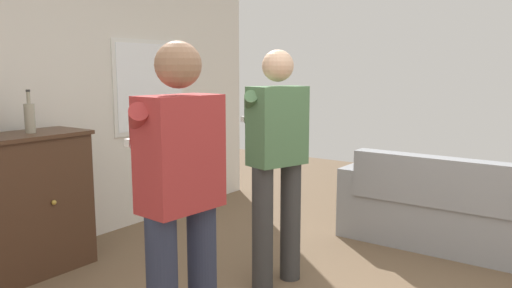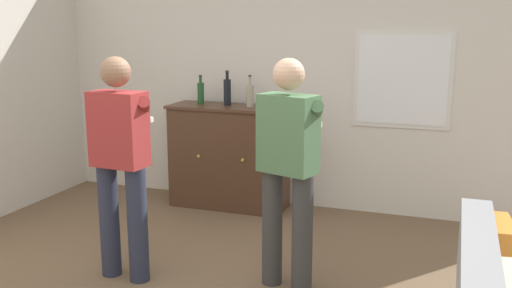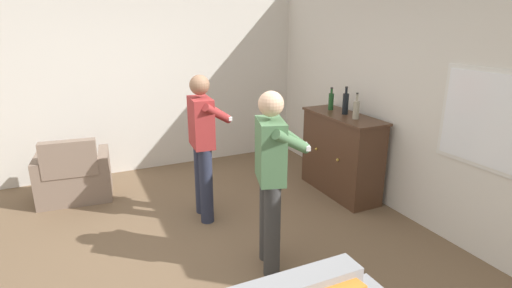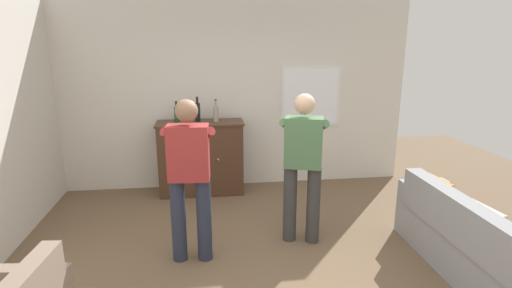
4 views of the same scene
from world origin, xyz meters
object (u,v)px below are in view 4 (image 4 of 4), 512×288
at_px(couch, 479,252).
at_px(person_standing_right, 303,162).
at_px(sideboard_cabinet, 201,158).
at_px(bottle_wine_green, 216,113).
at_px(person_standing_left, 189,173).
at_px(bottle_liquor_amber, 177,114).
at_px(bottle_spirits_clear, 198,112).

relative_size(couch, person_standing_right, 1.38).
bearing_deg(sideboard_cabinet, person_standing_right, -55.28).
bearing_deg(sideboard_cabinet, bottle_wine_green, 0.12).
bearing_deg(person_standing_right, couch, -36.67).
bearing_deg(person_standing_left, bottle_liquor_amber, 96.89).
bearing_deg(bottle_liquor_amber, couch, -43.30).
distance_m(bottle_wine_green, person_standing_right, 1.86).
relative_size(sideboard_cabinet, person_standing_left, 0.74).
height_order(bottle_spirits_clear, person_standing_left, person_standing_left).
height_order(person_standing_left, person_standing_right, same).
bearing_deg(person_standing_right, person_standing_left, -168.65).
distance_m(person_standing_left, person_standing_right, 1.24).
bearing_deg(bottle_spirits_clear, sideboard_cabinet, -52.77).
height_order(couch, bottle_spirits_clear, bottle_spirits_clear).
relative_size(couch, sideboard_cabinet, 1.86).
bearing_deg(bottle_wine_green, bottle_liquor_amber, 177.67).
height_order(sideboard_cabinet, bottle_spirits_clear, bottle_spirits_clear).
bearing_deg(person_standing_left, bottle_wine_green, 79.97).
distance_m(bottle_wine_green, bottle_liquor_amber, 0.56).
height_order(bottle_liquor_amber, person_standing_right, person_standing_right).
xyz_separation_m(couch, person_standing_left, (-2.62, 0.81, 0.60)).
distance_m(couch, sideboard_cabinet, 3.68).
relative_size(bottle_liquor_amber, bottle_spirits_clear, 0.85).
bearing_deg(bottle_liquor_amber, bottle_wine_green, -2.33).
height_order(bottle_wine_green, person_standing_right, person_standing_right).
xyz_separation_m(bottle_wine_green, person_standing_right, (0.89, -1.61, -0.26)).
xyz_separation_m(couch, sideboard_cabinet, (-2.53, 2.66, 0.21)).
bearing_deg(bottle_liquor_amber, person_standing_right, -48.65).
relative_size(couch, bottle_liquor_amber, 7.63).
relative_size(bottle_wine_green, person_standing_left, 0.19).
relative_size(bottle_spirits_clear, person_standing_left, 0.21).
height_order(sideboard_cabinet, person_standing_right, person_standing_right).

